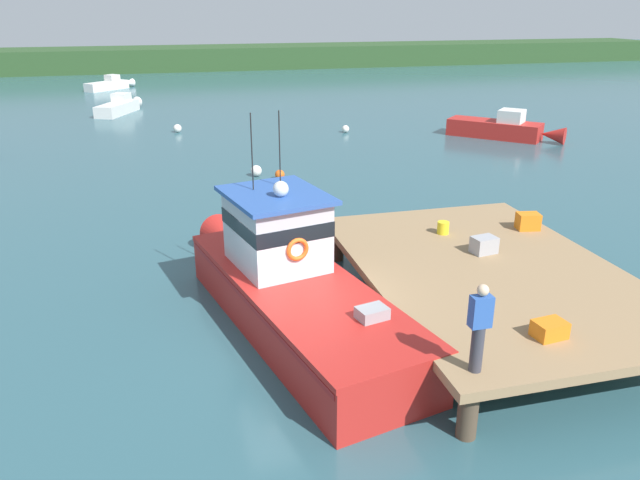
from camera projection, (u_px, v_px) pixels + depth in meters
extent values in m
plane|color=#2D5660|center=(294.00, 337.00, 14.02)|extent=(200.00, 200.00, 0.00)
cylinder|color=#4C3D2D|center=(468.00, 412.00, 10.65)|extent=(0.36, 0.36, 1.00)
cylinder|color=#4C3D2D|center=(338.00, 244.00, 18.05)|extent=(0.36, 0.36, 1.00)
cylinder|color=#4C3D2D|center=(497.00, 229.00, 19.26)|extent=(0.36, 0.36, 1.00)
cube|color=#937551|center=(489.00, 272.00, 14.74)|extent=(6.00, 9.00, 0.20)
cube|color=red|center=(300.00, 309.00, 14.13)|extent=(4.27, 8.36, 1.10)
cone|color=red|center=(227.00, 241.00, 18.17)|extent=(1.48, 2.00, 1.10)
cube|color=#A31919|center=(299.00, 291.00, 13.96)|extent=(4.25, 8.21, 0.12)
cube|color=red|center=(299.00, 285.00, 13.91)|extent=(4.31, 8.37, 0.12)
cube|color=silver|center=(277.00, 234.00, 14.59)|extent=(2.35, 2.58, 1.80)
cube|color=black|center=(276.00, 221.00, 14.48)|extent=(2.38, 2.60, 0.36)
cube|color=#2D56A8|center=(276.00, 195.00, 14.25)|extent=(2.66, 2.92, 0.10)
sphere|color=white|center=(281.00, 189.00, 13.92)|extent=(0.36, 0.36, 0.36)
cylinder|color=black|center=(252.00, 152.00, 14.17)|extent=(0.03, 0.03, 1.80)
cylinder|color=black|center=(280.00, 149.00, 14.47)|extent=(0.03, 0.03, 1.80)
cube|color=#939399|center=(372.00, 316.00, 12.29)|extent=(0.68, 0.57, 0.36)
torus|color=orange|center=(346.00, 346.00, 11.42)|extent=(0.67, 0.67, 0.12)
torus|color=#EA5119|center=(298.00, 249.00, 13.65)|extent=(0.55, 0.22, 0.54)
cube|color=orange|center=(528.00, 221.00, 17.12)|extent=(0.67, 0.54, 0.46)
cube|color=#9E9EA3|center=(484.00, 245.00, 15.52)|extent=(0.66, 0.53, 0.42)
cube|color=orange|center=(550.00, 329.00, 11.61)|extent=(0.65, 0.51, 0.33)
cylinder|color=yellow|center=(443.00, 228.00, 16.81)|extent=(0.32, 0.32, 0.34)
cylinder|color=#383842|center=(477.00, 349.00, 10.45)|extent=(0.22, 0.22, 0.86)
cube|color=#2D56A8|center=(481.00, 311.00, 10.20)|extent=(0.36, 0.22, 0.56)
sphere|color=beige|center=(483.00, 290.00, 10.06)|extent=(0.20, 0.20, 0.20)
cube|color=red|center=(494.00, 129.00, 34.56)|extent=(4.70, 4.73, 0.92)
cone|color=red|center=(553.00, 135.00, 33.04)|extent=(1.54, 1.55, 0.92)
cube|color=silver|center=(512.00, 116.00, 33.84)|extent=(1.80, 1.80, 0.69)
cube|color=white|center=(107.00, 86.00, 53.26)|extent=(3.65, 3.52, 0.70)
cone|color=white|center=(128.00, 83.00, 55.15)|extent=(1.18, 1.17, 0.70)
cube|color=silver|center=(112.00, 78.00, 53.57)|extent=(1.37, 1.37, 0.52)
cube|color=silver|center=(117.00, 108.00, 41.80)|extent=(2.87, 4.26, 0.74)
cone|color=silver|center=(134.00, 103.00, 44.15)|extent=(1.10, 1.24, 0.74)
cube|color=silver|center=(121.00, 97.00, 42.22)|extent=(1.37, 1.36, 0.56)
sphere|color=silver|center=(256.00, 171.00, 26.89)|extent=(0.48, 0.48, 0.48)
sphere|color=silver|center=(178.00, 128.00, 35.93)|extent=(0.48, 0.48, 0.48)
sphere|color=#EA5B19|center=(280.00, 175.00, 26.42)|extent=(0.42, 0.42, 0.42)
sphere|color=silver|center=(346.00, 129.00, 35.89)|extent=(0.43, 0.43, 0.43)
cube|color=#284723|center=(178.00, 58.00, 69.58)|extent=(120.00, 8.00, 2.40)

